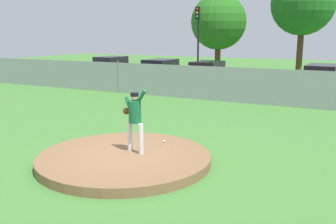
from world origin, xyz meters
TOP-DOWN VIEW (x-y plane):
  - ground_plane at (0.00, 6.00)m, footprint 80.00×80.00m
  - asphalt_strip at (0.00, 14.50)m, footprint 44.00×7.00m
  - pitchers_mound at (0.00, 0.00)m, footprint 4.48×4.48m
  - pitcher_youth at (0.15, 0.29)m, footprint 0.78×0.32m
  - baseball at (0.40, 1.44)m, footprint 0.07×0.07m
  - chainlink_fence at (0.00, 10.00)m, footprint 35.91×0.07m
  - parked_car_red at (-3.45, 14.41)m, footprint 1.82×4.12m
  - parked_car_silver at (-11.16, 14.82)m, footprint 1.83×4.08m
  - parked_car_charcoal at (-7.02, 14.78)m, footprint 2.06×4.21m
  - parked_car_burgundy at (3.23, 14.77)m, footprint 1.85×4.66m
  - traffic_light_near at (-5.92, 18.58)m, footprint 0.28×0.46m
  - tree_bushy_near at (-6.16, 23.60)m, footprint 4.73×4.73m
  - tree_broad_left at (0.54, 24.45)m, footprint 4.99×4.99m

SIDE VIEW (x-z plane):
  - ground_plane at x=0.00m, z-range 0.00..0.00m
  - asphalt_strip at x=0.00m, z-range 0.00..0.01m
  - pitchers_mound at x=0.00m, z-range 0.00..0.23m
  - baseball at x=0.40m, z-range 0.23..0.30m
  - parked_car_red at x=-3.45m, z-range -0.03..1.62m
  - parked_car_charcoal at x=-7.02m, z-range -0.03..1.62m
  - parked_car_burgundy at x=3.23m, z-range -0.03..1.62m
  - parked_car_silver at x=-11.16m, z-range -0.05..1.68m
  - chainlink_fence at x=0.00m, z-range -0.05..1.78m
  - pitcher_youth at x=0.15m, z-range 0.36..2.06m
  - traffic_light_near at x=-5.92m, z-range 0.94..6.24m
  - tree_bushy_near at x=-6.16m, z-range 0.99..7.72m
  - tree_broad_left at x=0.54m, z-range 1.58..9.78m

